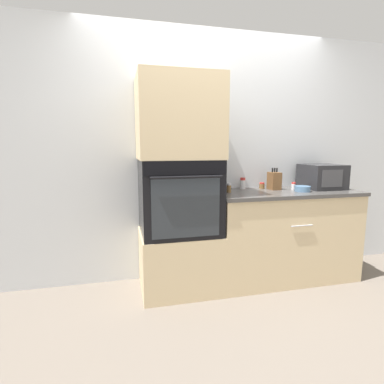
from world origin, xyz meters
TOP-DOWN VIEW (x-y plane):
  - ground_plane at (0.00, 0.00)m, footprint 12.00×12.00m
  - wall_back at (0.00, 0.63)m, footprint 8.00×0.05m
  - oven_cabinet_base at (-0.36, 0.30)m, footprint 0.73×0.60m
  - wall_oven at (-0.36, 0.30)m, footprint 0.70×0.64m
  - oven_cabinet_upper at (-0.36, 0.30)m, footprint 0.73×0.60m
  - counter_unit at (0.72, 0.30)m, footprint 1.46×0.63m
  - microwave at (1.18, 0.36)m, footprint 0.37×0.38m
  - knife_block at (0.66, 0.41)m, footprint 0.10×0.14m
  - bowl at (0.86, 0.21)m, footprint 0.15×0.15m
  - condiment_jar_near at (0.57, 0.50)m, footprint 0.06×0.06m
  - condiment_jar_mid at (0.13, 0.32)m, footprint 0.04×0.04m
  - condiment_jar_far at (0.85, 0.35)m, footprint 0.05×0.05m
  - condiment_jar_back at (0.36, 0.53)m, footprint 0.06×0.06m

SIDE VIEW (x-z plane):
  - ground_plane at x=0.00m, z-range 0.00..0.00m
  - oven_cabinet_base at x=-0.36m, z-range 0.00..0.56m
  - counter_unit at x=0.72m, z-range 0.00..0.91m
  - wall_oven at x=-0.36m, z-range 0.56..1.24m
  - bowl at x=0.86m, z-range 0.91..0.97m
  - condiment_jar_near at x=0.57m, z-range 0.91..0.97m
  - condiment_jar_far at x=0.85m, z-range 0.91..0.99m
  - condiment_jar_mid at x=0.13m, z-range 0.91..1.00m
  - condiment_jar_back at x=0.36m, z-range 0.91..1.03m
  - knife_block at x=0.66m, z-range 0.89..1.11m
  - microwave at x=1.18m, z-range 0.91..1.16m
  - wall_back at x=0.00m, z-range 0.00..2.50m
  - oven_cabinet_upper at x=-0.36m, z-range 1.24..1.96m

